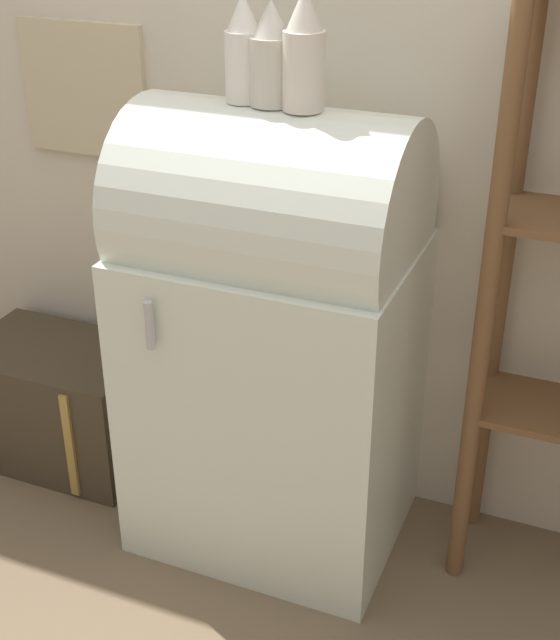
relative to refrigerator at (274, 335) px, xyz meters
The scene contains 7 objects.
ground_plane 0.74m from the refrigerator, 89.99° to the right, with size 12.00×12.00×0.00m, color #7A664C.
wall_back 0.73m from the refrigerator, 90.84° to the left, with size 7.00×0.09×2.70m.
refrigerator is the anchor object (origin of this frame).
suitcase_trunk 0.96m from the refrigerator, behind, with size 0.62×0.42×0.43m.
vase_left 0.80m from the refrigerator, behind, with size 0.10×0.10×0.27m.
vase_center 0.79m from the refrigerator, 145.10° to the left, with size 0.11×0.11×0.26m.
vase_right 0.81m from the refrigerator, ahead, with size 0.10×0.10×0.29m.
Camera 1 is at (0.87, -1.82, 1.94)m, focal length 50.00 mm.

